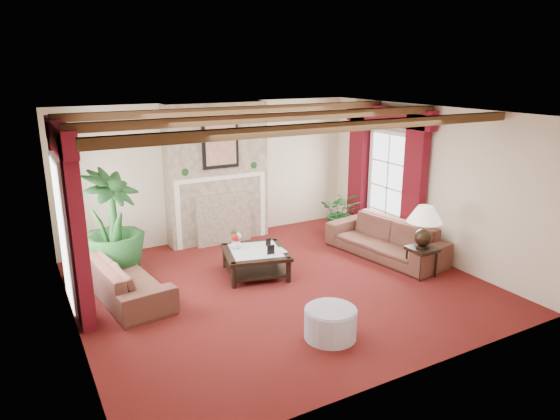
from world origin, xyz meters
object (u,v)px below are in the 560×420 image
side_table (421,262)px  potted_palm (114,247)px  sofa_right (386,233)px  sofa_left (125,271)px  coffee_table (256,262)px  ottoman (330,323)px

side_table → potted_palm: bearing=151.1°
sofa_right → sofa_left: bearing=-106.9°
sofa_right → coffee_table: bearing=-108.4°
coffee_table → side_table: size_ratio=2.06×
sofa_right → coffee_table: (-2.44, 0.38, -0.23)m
potted_palm → side_table: 5.04m
side_table → sofa_left: bearing=160.4°
sofa_right → potted_palm: bearing=-117.4°
coffee_table → sofa_left: bearing=-171.7°
side_table → sofa_right: bearing=85.7°
ottoman → sofa_left: bearing=129.0°
coffee_table → ottoman: bearing=-77.5°
sofa_left → ottoman: size_ratio=3.16×
sofa_left → potted_palm: size_ratio=1.06×
side_table → ottoman: bearing=-159.5°
potted_palm → sofa_right: bearing=-17.9°
ottoman → sofa_right: bearing=37.1°
coffee_table → ottoman: (-0.06, -2.27, -0.01)m
potted_palm → ottoman: size_ratio=2.98×
coffee_table → ottoman: coffee_table is taller
potted_palm → side_table: (4.41, -2.44, -0.25)m
sofa_left → side_table: (4.43, -1.58, -0.15)m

